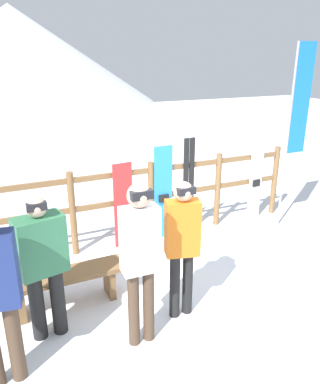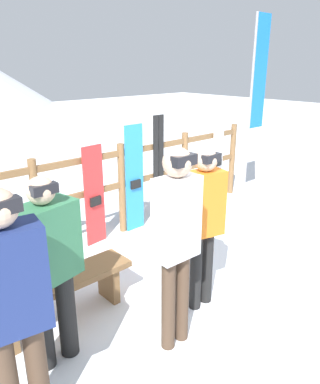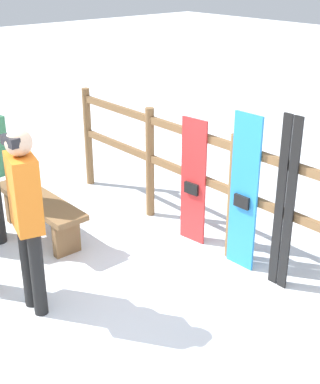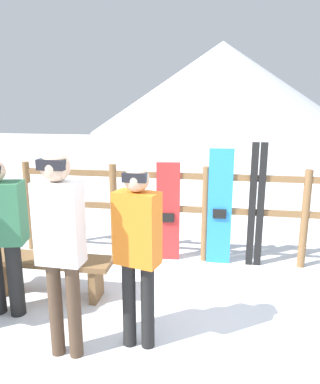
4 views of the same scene
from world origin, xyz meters
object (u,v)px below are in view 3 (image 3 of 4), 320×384
Objects in this scene: snowboard_red at (193,182)px; ski_pair_black at (285,205)px; bench at (40,208)px; snowboard_blue at (244,194)px; person_orange at (26,209)px.

ski_pair_black is at bearing 0.18° from snowboard_red.
ski_pair_black reaches higher than bench.
snowboard_blue reaches higher than snowboard_red.
person_orange reaches higher than bench.
bench is at bearing -152.66° from ski_pair_black.
ski_pair_black is at bearing 0.41° from snowboard_blue.
bench is 0.91× the size of snowboard_blue.
snowboard_red is (-0.01, 1.89, -0.29)m from person_orange.
snowboard_blue is 0.47m from ski_pair_black.
snowboard_blue is 0.95× the size of ski_pair_black.
snowboard_red is at bearing -179.98° from snowboard_blue.
bench is at bearing 148.67° from person_orange.
snowboard_blue is (0.67, 1.89, -0.19)m from person_orange.
bench is 2.23m from snowboard_blue.
ski_pair_black is (1.15, 0.00, 0.14)m from snowboard_red.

